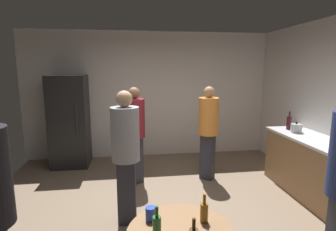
# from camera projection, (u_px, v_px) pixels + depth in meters

# --- Properties ---
(ground_plane) EXTENTS (5.20, 5.20, 0.10)m
(ground_plane) POSITION_uv_depth(u_px,v_px,m) (166.00, 221.00, 3.46)
(ground_plane) COLOR #7A6651
(wall_back) EXTENTS (5.32, 0.06, 2.70)m
(wall_back) POSITION_uv_depth(u_px,v_px,m) (150.00, 95.00, 5.78)
(wall_back) COLOR silver
(wall_back) RESTS_ON ground_plane
(refrigerator) EXTENTS (0.70, 0.68, 1.80)m
(refrigerator) POSITION_uv_depth(u_px,v_px,m) (70.00, 121.00, 5.22)
(refrigerator) COLOR black
(refrigerator) RESTS_ON ground_plane
(kitchen_counter) EXTENTS (0.64, 1.90, 0.90)m
(kitchen_counter) POSITION_uv_depth(u_px,v_px,m) (316.00, 169.00, 3.92)
(kitchen_counter) COLOR olive
(kitchen_counter) RESTS_ON ground_plane
(kettle) EXTENTS (0.24, 0.17, 0.18)m
(kettle) POSITION_uv_depth(u_px,v_px,m) (296.00, 128.00, 4.29)
(kettle) COLOR #B2B2B7
(kettle) RESTS_ON kitchen_counter
(wine_bottle_on_counter) EXTENTS (0.08, 0.08, 0.31)m
(wine_bottle_on_counter) POSITION_uv_depth(u_px,v_px,m) (289.00, 123.00, 4.49)
(wine_bottle_on_counter) COLOR #3F141E
(wine_bottle_on_counter) RESTS_ON kitchen_counter
(beer_bottle_amber) EXTENTS (0.06, 0.06, 0.23)m
(beer_bottle_amber) POSITION_uv_depth(u_px,v_px,m) (204.00, 212.00, 2.07)
(beer_bottle_amber) COLOR #8C5919
(beer_bottle_amber) RESTS_ON foreground_table
(beer_bottle_green) EXTENTS (0.06, 0.06, 0.23)m
(beer_bottle_green) POSITION_uv_depth(u_px,v_px,m) (157.00, 225.00, 1.89)
(beer_bottle_green) COLOR #26662D
(beer_bottle_green) RESTS_ON foreground_table
(plastic_cup_blue) EXTENTS (0.08, 0.08, 0.11)m
(plastic_cup_blue) POSITION_uv_depth(u_px,v_px,m) (151.00, 214.00, 2.09)
(plastic_cup_blue) COLOR blue
(plastic_cup_blue) RESTS_ON foreground_table
(person_in_gray_shirt) EXTENTS (0.36, 0.36, 1.67)m
(person_in_gray_shirt) POSITION_uv_depth(u_px,v_px,m) (126.00, 148.00, 3.19)
(person_in_gray_shirt) COLOR #2D2D38
(person_in_gray_shirt) RESTS_ON ground_plane
(person_in_orange_shirt) EXTENTS (0.48, 0.48, 1.63)m
(person_in_orange_shirt) POSITION_uv_depth(u_px,v_px,m) (208.00, 126.00, 4.55)
(person_in_orange_shirt) COLOR #2D2D38
(person_in_orange_shirt) RESTS_ON ground_plane
(person_in_maroon_shirt) EXTENTS (0.47, 0.47, 1.63)m
(person_in_maroon_shirt) POSITION_uv_depth(u_px,v_px,m) (135.00, 128.00, 4.37)
(person_in_maroon_shirt) COLOR #2D2D38
(person_in_maroon_shirt) RESTS_ON ground_plane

